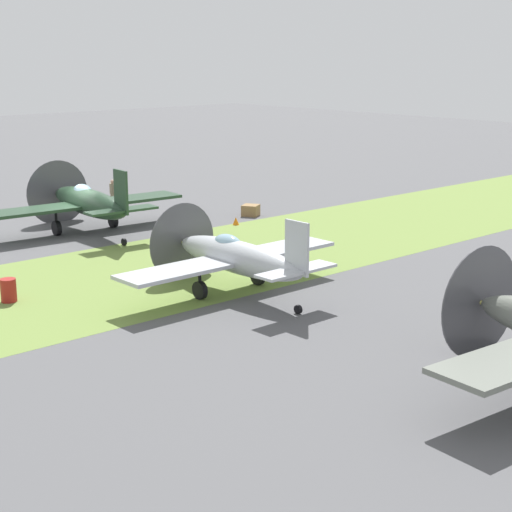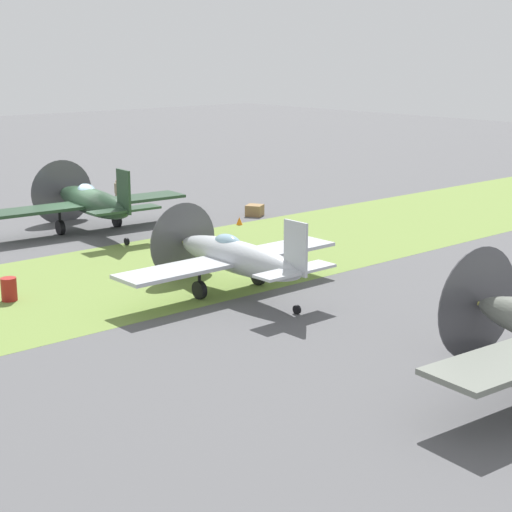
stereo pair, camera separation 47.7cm
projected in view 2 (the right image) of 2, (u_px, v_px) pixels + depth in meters
ground_plane at (70, 235)px, 43.15m from camera, size 160.00×160.00×0.00m
grass_verge at (170, 268)px, 36.51m from camera, size 120.00×11.00×0.01m
airplane_lead at (91, 202)px, 43.40m from camera, size 10.93×8.64×3.89m
airplane_wingman at (235, 257)px, 32.30m from camera, size 9.97×7.94×3.58m
ground_crew_chief at (118, 193)px, 50.46m from camera, size 0.38×0.62×1.73m
fuel_drum at (9, 289)px, 31.63m from camera, size 0.60×0.60×0.90m
supply_crate at (255, 210)px, 48.04m from camera, size 1.23×1.23×0.64m
runway_marker_cone at (239, 221)px, 45.54m from camera, size 0.36×0.36×0.44m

